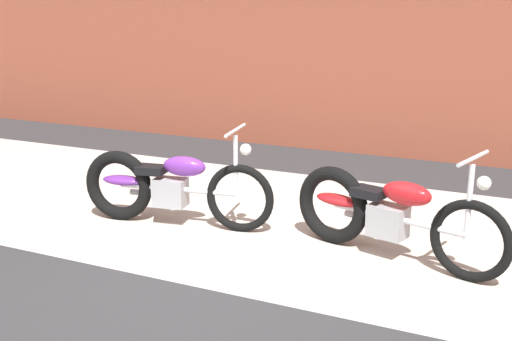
{
  "coord_description": "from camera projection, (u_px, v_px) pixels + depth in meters",
  "views": [
    {
      "loc": [
        2.29,
        -3.83,
        2.14
      ],
      "look_at": [
        0.12,
        0.88,
        0.75
      ],
      "focal_mm": 43.13,
      "sensor_mm": 36.0,
      "label": 1
    }
  ],
  "objects": [
    {
      "name": "motorcycle_red",
      "position": [
        380.0,
        213.0,
        5.36
      ],
      "size": [
        1.96,
        0.77,
        1.03
      ],
      "rotation": [
        0.0,
        0.0,
        -0.27
      ],
      "color": "black",
      "rests_on": "ground"
    },
    {
      "name": "motorcycle_purple",
      "position": [
        163.0,
        186.0,
        6.15
      ],
      "size": [
        2.0,
        0.61,
        1.03
      ],
      "rotation": [
        0.0,
        0.0,
        0.16
      ],
      "color": "black",
      "rests_on": "ground"
    },
    {
      "name": "ground_plane",
      "position": [
        196.0,
        287.0,
        4.84
      ],
      "size": [
        80.0,
        80.0,
        0.0
      ],
      "primitive_type": "plane",
      "color": "#2D2D30"
    },
    {
      "name": "sidewalk_slab",
      "position": [
        281.0,
        219.0,
        6.38
      ],
      "size": [
        36.0,
        3.5,
        0.01
      ],
      "primitive_type": "cube",
      "color": "#B2ADA3",
      "rests_on": "ground"
    }
  ]
}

